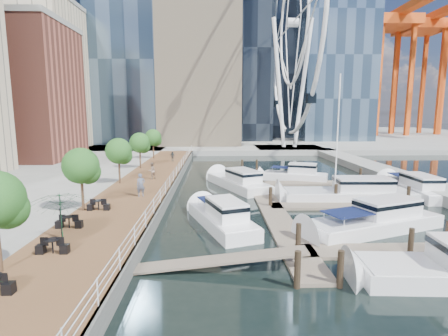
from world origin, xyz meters
TOP-DOWN VIEW (x-y plane):
  - ground at (0.00, 0.00)m, footprint 520.00×520.00m
  - boardwalk at (-9.00, 15.00)m, footprint 6.00×60.00m
  - seawall at (-6.00, 15.00)m, footprint 0.25×60.00m
  - land_far at (0.00, 102.00)m, footprint 200.00×114.00m
  - breakwater at (20.00, 20.00)m, footprint 4.00×60.00m
  - pier at (14.00, 52.00)m, footprint 14.00×12.00m
  - railing at (-6.10, 15.00)m, footprint 0.10×60.00m
  - floating_docks at (7.97, 9.98)m, footprint 16.00×34.00m
  - ferris_wheel at (14.00, 52.00)m, footprint 5.80×45.60m
  - port_cranes at (67.67, 95.67)m, footprint 40.00×52.00m
  - street_trees at (-11.40, 14.00)m, footprint 2.60×42.60m
  - cafe_tables at (-10.40, -2.00)m, footprint 2.50×13.70m
  - yacht_foreground at (9.14, 1.86)m, footprint 11.51×6.88m
  - pedestrian_near at (-8.07, 8.24)m, footprint 0.84×0.68m
  - pedestrian_mid at (-8.59, 16.38)m, footprint 1.08×1.09m
  - pedestrian_far at (-7.99, 30.51)m, footprint 0.93×0.69m
  - moored_yachts at (9.39, 10.01)m, footprint 23.70×30.09m
  - cafe_seating at (-10.03, -5.58)m, footprint 4.22×12.99m

SIDE VIEW (x-z plane):
  - ground at x=0.00m, z-range 0.00..0.00m
  - yacht_foreground at x=9.14m, z-range -1.07..1.07m
  - moored_yachts at x=9.39m, z-range -5.75..5.75m
  - floating_docks at x=7.97m, z-range -0.81..1.79m
  - boardwalk at x=-9.00m, z-range 0.00..1.00m
  - seawall at x=-6.00m, z-range 0.00..1.00m
  - land_far at x=0.00m, z-range 0.00..1.00m
  - breakwater at x=20.00m, z-range 0.00..1.00m
  - pier at x=14.00m, z-range 0.00..1.00m
  - cafe_tables at x=-10.40m, z-range 1.00..1.74m
  - railing at x=-6.10m, z-range 1.00..2.05m
  - pedestrian_far at x=-7.99m, z-range 1.00..2.47m
  - pedestrian_mid at x=-8.59m, z-range 1.00..2.78m
  - pedestrian_near at x=-8.07m, z-range 1.00..2.98m
  - cafe_seating at x=-10.03m, z-range 0.92..3.61m
  - street_trees at x=-11.40m, z-range 1.99..6.59m
  - port_cranes at x=67.67m, z-range 1.00..39.00m
  - ferris_wheel at x=14.00m, z-range 2.02..49.82m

